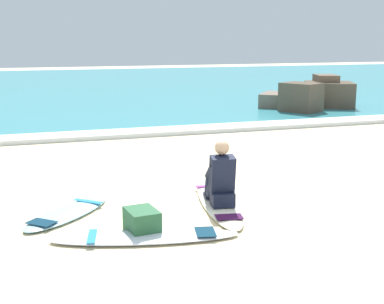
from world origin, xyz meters
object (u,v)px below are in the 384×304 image
(surfer_seated, at_px, (221,179))
(beach_bag, at_px, (142,222))
(surfboard_main, at_px, (218,201))
(surfboard_spare_near, at_px, (68,213))
(surfboard_spare_far, at_px, (146,237))

(surfer_seated, xyz_separation_m, beach_bag, (-1.33, -0.66, -0.28))
(surfboard_main, distance_m, surfer_seated, 0.46)
(beach_bag, bearing_deg, surfer_seated, 26.47)
(surfboard_main, distance_m, beach_bag, 1.63)
(surfboard_main, bearing_deg, surfboard_spare_near, 175.94)
(surfboard_spare_far, bearing_deg, beach_bag, 88.96)
(surfboard_spare_near, distance_m, beach_bag, 1.33)
(surfboard_spare_near, relative_size, surfboard_spare_far, 0.67)
(surfboard_main, relative_size, beach_bag, 5.47)
(surfboard_spare_far, bearing_deg, surfboard_spare_near, 123.44)
(surfboard_spare_near, height_order, surfboard_spare_far, same)
(surfboard_main, bearing_deg, beach_bag, -147.43)
(surfboard_main, xyz_separation_m, beach_bag, (-1.37, -0.88, 0.12))
(surfboard_spare_near, bearing_deg, surfboard_main, -4.06)
(surfboard_main, height_order, surfboard_spare_far, same)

